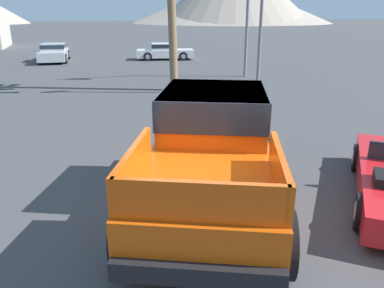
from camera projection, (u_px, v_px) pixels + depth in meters
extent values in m
plane|color=#424244|center=(204.00, 207.00, 6.77)|extent=(320.00, 320.00, 0.00)
cube|color=#CC4C0C|center=(210.00, 169.00, 6.27)|extent=(3.72, 5.16, 0.66)
cube|color=#CC4C0C|center=(214.00, 111.00, 6.91)|extent=(2.51, 2.65, 0.83)
cube|color=#1E2833|center=(214.00, 104.00, 6.87)|extent=(2.56, 2.70, 0.53)
cube|color=#CC4C0C|center=(133.00, 166.00, 4.92)|extent=(0.84, 1.78, 0.48)
cube|color=#CC4C0C|center=(280.00, 172.00, 4.74)|extent=(0.84, 1.78, 0.48)
cube|color=#CC4C0C|center=(199.00, 202.00, 3.97)|extent=(1.77, 0.84, 0.48)
cube|color=black|center=(216.00, 136.00, 8.62)|extent=(1.84, 0.93, 0.24)
cube|color=black|center=(197.00, 274.00, 4.06)|extent=(1.84, 0.93, 0.24)
cylinder|color=black|center=(166.00, 156.00, 7.88)|extent=(0.67, 0.99, 0.94)
cylinder|color=#232326|center=(166.00, 156.00, 7.88)|extent=(0.52, 0.61, 0.52)
cylinder|color=black|center=(264.00, 160.00, 7.68)|extent=(0.67, 0.99, 0.94)
cylinder|color=#232326|center=(264.00, 160.00, 7.68)|extent=(0.52, 0.61, 0.52)
cylinder|color=black|center=(129.00, 234.00, 5.11)|extent=(0.67, 0.99, 0.94)
cylinder|color=#232326|center=(129.00, 234.00, 5.11)|extent=(0.52, 0.61, 0.52)
cylinder|color=black|center=(281.00, 243.00, 4.91)|extent=(0.67, 0.99, 0.94)
cylinder|color=#232326|center=(281.00, 243.00, 4.91)|extent=(0.52, 0.61, 0.52)
cylinder|color=black|center=(358.00, 158.00, 8.27)|extent=(0.55, 0.61, 0.60)
cylinder|color=#9E9EA3|center=(358.00, 158.00, 8.27)|extent=(0.39, 0.40, 0.33)
cylinder|color=black|center=(362.00, 212.00, 6.02)|extent=(0.55, 0.61, 0.60)
cylinder|color=#9E9EA3|center=(362.00, 212.00, 6.02)|extent=(0.39, 0.40, 0.33)
cube|color=white|center=(165.00, 53.00, 27.91)|extent=(4.45, 2.62, 0.55)
cube|color=white|center=(164.00, 46.00, 27.74)|extent=(2.05, 1.88, 0.45)
cube|color=#1E2833|center=(164.00, 46.00, 27.72)|extent=(2.09, 1.93, 0.27)
cylinder|color=black|center=(182.00, 54.00, 28.85)|extent=(0.65, 0.35, 0.61)
cylinder|color=#9E9EA3|center=(182.00, 54.00, 28.85)|extent=(0.38, 0.30, 0.34)
cylinder|color=black|center=(183.00, 56.00, 27.28)|extent=(0.65, 0.35, 0.61)
cylinder|color=#9E9EA3|center=(183.00, 56.00, 27.28)|extent=(0.38, 0.30, 0.34)
cylinder|color=black|center=(148.00, 54.00, 28.64)|extent=(0.65, 0.35, 0.61)
cylinder|color=#9E9EA3|center=(148.00, 54.00, 28.64)|extent=(0.38, 0.30, 0.34)
cylinder|color=black|center=(148.00, 57.00, 27.07)|extent=(0.65, 0.35, 0.61)
cylinder|color=#9E9EA3|center=(148.00, 57.00, 27.07)|extent=(0.38, 0.30, 0.34)
cube|color=#B7BABF|center=(54.00, 55.00, 26.73)|extent=(2.10, 4.58, 0.60)
cube|color=#B7BABF|center=(53.00, 47.00, 26.66)|extent=(1.70, 1.99, 0.46)
cube|color=#1E2833|center=(53.00, 46.00, 26.64)|extent=(1.73, 2.03, 0.27)
cylinder|color=black|center=(65.00, 59.00, 25.70)|extent=(0.27, 0.68, 0.66)
cylinder|color=#9E9EA3|center=(65.00, 59.00, 25.70)|extent=(0.26, 0.38, 0.36)
cylinder|color=black|center=(39.00, 59.00, 25.33)|extent=(0.27, 0.68, 0.66)
cylinder|color=#9E9EA3|center=(39.00, 59.00, 25.33)|extent=(0.26, 0.38, 0.36)
cylinder|color=black|center=(68.00, 54.00, 28.23)|extent=(0.27, 0.68, 0.66)
cylinder|color=#9E9EA3|center=(68.00, 54.00, 28.23)|extent=(0.26, 0.38, 0.36)
cylinder|color=black|center=(44.00, 55.00, 27.86)|extent=(0.27, 0.68, 0.66)
cylinder|color=#9E9EA3|center=(44.00, 55.00, 27.86)|extent=(0.26, 0.38, 0.36)
cylinder|color=slate|center=(247.00, 26.00, 19.74)|extent=(0.16, 0.16, 5.34)
cylinder|color=slate|center=(262.00, 2.00, 15.10)|extent=(0.14, 0.14, 7.43)
cylinder|color=brown|center=(171.00, 0.00, 15.94)|extent=(0.36, 0.89, 7.67)
cone|color=gray|center=(231.00, 2.00, 123.76)|extent=(65.46, 65.46, 13.35)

